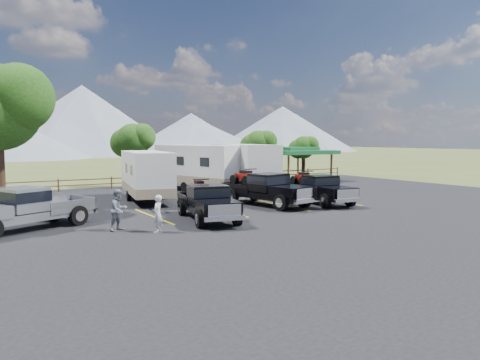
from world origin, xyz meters
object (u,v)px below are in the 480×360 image
trailer_left (146,175)px  rig_center (265,188)px  rig_left (207,201)px  pickup_silver (26,208)px  pavilion (294,152)px  rig_right (318,188)px  person_a (158,214)px  person_b (119,210)px  trailer_center (200,167)px  trailer_right (243,166)px

trailer_left → rig_center: bearing=-35.1°
rig_left → pickup_silver: size_ratio=0.93×
pavilion → rig_right: size_ratio=1.05×
rig_right → person_a: 12.21m
rig_center → trailer_left: size_ratio=0.73×
rig_right → rig_left: bearing=-162.7°
rig_center → person_b: rig_center is taller
pavilion → rig_right: (-8.56, -13.54, -1.82)m
pavilion → person_b: bearing=-143.9°
trailer_left → trailer_center: trailer_center is taller
rig_left → rig_center: (5.28, 2.71, 0.10)m
rig_left → pavilion: bearing=53.7°
pavilion → trailer_left: size_ratio=0.68×
pavilion → trailer_left: 18.55m
trailer_right → person_a: (-11.51, -11.88, -1.06)m
rig_right → pickup_silver: (-16.40, 0.00, 0.04)m
pavilion → trailer_center: size_ratio=0.62×
pavilion → trailer_right: 10.19m
rig_right → trailer_right: (-0.21, 8.44, 0.92)m
rig_center → pickup_silver: (-13.17, -0.96, -0.05)m
person_a → person_b: (-1.27, 1.24, 0.10)m
rig_left → trailer_left: size_ratio=0.66×
rig_right → pickup_silver: rig_right is taller
rig_right → pickup_silver: bearing=-174.3°
rig_left → person_b: size_ratio=3.33×
pickup_silver → pavilion: bearing=93.6°
rig_right → trailer_center: bearing=113.7°
trailer_center → person_b: 15.53m
trailer_right → person_a: trailer_right is taller
rig_center → trailer_right: size_ratio=0.65×
pickup_silver → person_b: (3.41, -2.20, -0.07)m
trailer_left → pavilion: bearing=33.2°
trailer_right → person_b: bearing=-130.9°
rig_right → person_b: bearing=-164.7°
trailer_center → rig_right: bearing=-86.3°
pavilion → trailer_left: bearing=-157.8°
pavilion → trailer_left: (-17.15, -6.99, -1.11)m
rig_center → rig_left: bearing=-163.5°
pavilion → rig_center: pavilion is taller
trailer_right → rig_right: bearing=-79.3°
rig_left → pickup_silver: (-7.88, 1.75, 0.05)m
rig_center → trailer_right: (3.02, 7.47, 0.83)m
trailer_right → trailer_left: bearing=-158.0°
pavilion → pickup_silver: size_ratio=0.96×
trailer_center → trailer_left: bearing=-163.1°
rig_right → trailer_left: 10.82m
person_b → rig_right: bearing=-17.9°
rig_left → trailer_center: size_ratio=0.60×
trailer_right → pavilion: bearing=39.4°
pavilion → pickup_silver: 28.45m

